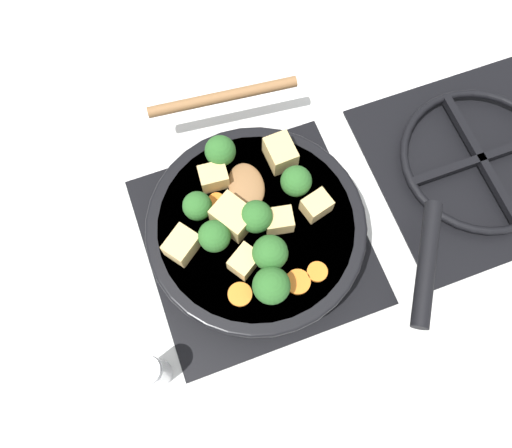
# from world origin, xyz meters

# --- Properties ---
(ground_plane) EXTENTS (2.40, 2.40, 0.00)m
(ground_plane) POSITION_xyz_m (0.00, 0.00, 0.00)
(ground_plane) COLOR silver
(front_burner_grate) EXTENTS (0.31, 0.31, 0.03)m
(front_burner_grate) POSITION_xyz_m (0.00, 0.00, 0.01)
(front_burner_grate) COLOR black
(front_burner_grate) RESTS_ON ground_plane
(rear_burner_grate) EXTENTS (0.31, 0.31, 0.03)m
(rear_burner_grate) POSITION_xyz_m (0.00, 0.36, 0.01)
(rear_burner_grate) COLOR black
(rear_burner_grate) RESTS_ON ground_plane
(skillet_pan) EXTENTS (0.35, 0.40, 0.05)m
(skillet_pan) POSITION_xyz_m (0.00, 0.00, 0.05)
(skillet_pan) COLOR black
(skillet_pan) RESTS_ON front_burner_grate
(wooden_spoon) EXTENTS (0.20, 0.22, 0.02)m
(wooden_spoon) POSITION_xyz_m (-0.13, 0.01, 0.08)
(wooden_spoon) COLOR olive
(wooden_spoon) RESTS_ON skillet_pan
(tofu_cube_center_large) EXTENTS (0.05, 0.05, 0.03)m
(tofu_cube_center_large) POSITION_xyz_m (-0.00, -0.10, 0.09)
(tofu_cube_center_large) COLOR #DBB770
(tofu_cube_center_large) RESTS_ON skillet_pan
(tofu_cube_near_handle) EXTENTS (0.04, 0.04, 0.03)m
(tofu_cube_near_handle) POSITION_xyz_m (0.01, 0.08, 0.09)
(tofu_cube_near_handle) COLOR #DBB770
(tofu_cube_near_handle) RESTS_ON skillet_pan
(tofu_cube_east_chunk) EXTENTS (0.04, 0.05, 0.03)m
(tofu_cube_east_chunk) POSITION_xyz_m (0.05, -0.03, 0.09)
(tofu_cube_east_chunk) COLOR #DBB770
(tofu_cube_east_chunk) RESTS_ON skillet_pan
(tofu_cube_west_chunk) EXTENTS (0.03, 0.04, 0.03)m
(tofu_cube_west_chunk) POSITION_xyz_m (-0.08, -0.03, 0.09)
(tofu_cube_west_chunk) COLOR #DBB770
(tofu_cube_west_chunk) RESTS_ON skillet_pan
(tofu_cube_back_piece) EXTENTS (0.03, 0.04, 0.03)m
(tofu_cube_back_piece) POSITION_xyz_m (0.01, 0.03, 0.09)
(tofu_cube_back_piece) COLOR #DBB770
(tofu_cube_back_piece) RESTS_ON skillet_pan
(tofu_cube_front_piece) EXTENTS (0.06, 0.06, 0.04)m
(tofu_cube_front_piece) POSITION_xyz_m (-0.01, -0.03, 0.09)
(tofu_cube_front_piece) COLOR #DBB770
(tofu_cube_front_piece) RESTS_ON skillet_pan
(tofu_cube_mid_small) EXTENTS (0.05, 0.04, 0.03)m
(tofu_cube_mid_small) POSITION_xyz_m (-0.08, 0.06, 0.09)
(tofu_cube_mid_small) COLOR #DBB770
(tofu_cube_mid_small) RESTS_ON skillet_pan
(broccoli_floret_near_spoon) EXTENTS (0.04, 0.04, 0.05)m
(broccoli_floret_near_spoon) POSITION_xyz_m (-0.03, 0.07, 0.10)
(broccoli_floret_near_spoon) COLOR #709956
(broccoli_floret_near_spoon) RESTS_ON skillet_pan
(broccoli_floret_center_top) EXTENTS (0.04, 0.04, 0.05)m
(broccoli_floret_center_top) POSITION_xyz_m (0.00, 0.00, 0.10)
(broccoli_floret_center_top) COLOR #709956
(broccoli_floret_center_top) RESTS_ON skillet_pan
(broccoli_floret_east_rim) EXTENTS (0.05, 0.05, 0.05)m
(broccoli_floret_east_rim) POSITION_xyz_m (0.09, -0.01, 0.10)
(broccoli_floret_east_rim) COLOR #709956
(broccoli_floret_east_rim) RESTS_ON skillet_pan
(broccoli_floret_west_rim) EXTENTS (0.05, 0.05, 0.05)m
(broccoli_floret_west_rim) POSITION_xyz_m (0.05, -0.00, 0.10)
(broccoli_floret_west_rim) COLOR #709956
(broccoli_floret_west_rim) RESTS_ON skillet_pan
(broccoli_floret_north_edge) EXTENTS (0.04, 0.04, 0.05)m
(broccoli_floret_north_edge) POSITION_xyz_m (0.01, -0.06, 0.10)
(broccoli_floret_north_edge) COLOR #709956
(broccoli_floret_north_edge) RESTS_ON skillet_pan
(broccoli_floret_south_cluster) EXTENTS (0.04, 0.04, 0.05)m
(broccoli_floret_south_cluster) POSITION_xyz_m (-0.10, -0.01, 0.10)
(broccoli_floret_south_cluster) COLOR #709956
(broccoli_floret_south_cluster) RESTS_ON skillet_pan
(broccoli_floret_mid_floret) EXTENTS (0.04, 0.04, 0.05)m
(broccoli_floret_mid_floret) POSITION_xyz_m (-0.04, -0.07, 0.10)
(broccoli_floret_mid_floret) COLOR #709956
(broccoli_floret_mid_floret) RESTS_ON skillet_pan
(carrot_slice_orange_thin) EXTENTS (0.03, 0.03, 0.01)m
(carrot_slice_orange_thin) POSITION_xyz_m (0.09, 0.02, 0.08)
(carrot_slice_orange_thin) COLOR orange
(carrot_slice_orange_thin) RESTS_ON skillet_pan
(carrot_slice_near_center) EXTENTS (0.03, 0.03, 0.01)m
(carrot_slice_near_center) POSITION_xyz_m (0.08, -0.05, 0.08)
(carrot_slice_near_center) COLOR orange
(carrot_slice_near_center) RESTS_ON skillet_pan
(carrot_slice_edge_slice) EXTENTS (0.03, 0.03, 0.01)m
(carrot_slice_edge_slice) POSITION_xyz_m (0.09, 0.05, 0.08)
(carrot_slice_edge_slice) COLOR orange
(carrot_slice_edge_slice) RESTS_ON skillet_pan
(carrot_slice_under_broccoli) EXTENTS (0.02, 0.02, 0.01)m
(carrot_slice_under_broccoli) POSITION_xyz_m (-0.05, -0.04, 0.08)
(carrot_slice_under_broccoli) COLOR orange
(carrot_slice_under_broccoli) RESTS_ON skillet_pan
(salt_shaker) EXTENTS (0.04, 0.04, 0.09)m
(salt_shaker) POSITION_xyz_m (0.13, -0.19, 0.04)
(salt_shaker) COLOR white
(salt_shaker) RESTS_ON ground_plane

